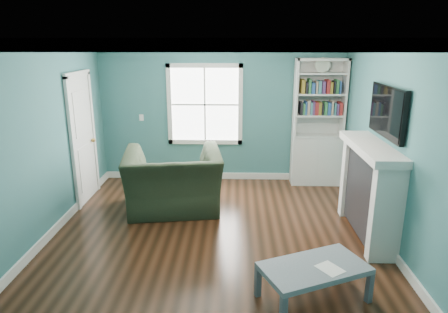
{
  "coord_description": "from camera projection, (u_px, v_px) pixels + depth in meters",
  "views": [
    {
      "loc": [
        0.27,
        -4.87,
        2.58
      ],
      "look_at": [
        0.12,
        0.4,
        1.05
      ],
      "focal_mm": 32.0,
      "sensor_mm": 36.0,
      "label": 1
    }
  ],
  "objects": [
    {
      "name": "floor",
      "position": [
        214.0,
        239.0,
        5.41
      ],
      "size": [
        5.0,
        5.0,
        0.0
      ],
      "primitive_type": "plane",
      "color": "black",
      "rests_on": "ground"
    },
    {
      "name": "room_walls",
      "position": [
        214.0,
        125.0,
        4.97
      ],
      "size": [
        5.0,
        5.0,
        5.0
      ],
      "color": "#367276",
      "rests_on": "ground"
    },
    {
      "name": "trim",
      "position": [
        214.0,
        151.0,
        5.06
      ],
      "size": [
        4.5,
        5.0,
        2.6
      ],
      "color": "white",
      "rests_on": "ground"
    },
    {
      "name": "window",
      "position": [
        205.0,
        105.0,
        7.4
      ],
      "size": [
        1.4,
        0.06,
        1.5
      ],
      "color": "white",
      "rests_on": "room_walls"
    },
    {
      "name": "bookshelf",
      "position": [
        317.0,
        135.0,
        7.31
      ],
      "size": [
        0.9,
        0.35,
        2.31
      ],
      "color": "silver",
      "rests_on": "ground"
    },
    {
      "name": "fireplace",
      "position": [
        369.0,
        192.0,
        5.36
      ],
      "size": [
        0.44,
        1.58,
        1.3
      ],
      "color": "black",
      "rests_on": "ground"
    },
    {
      "name": "tv",
      "position": [
        387.0,
        111.0,
        5.06
      ],
      "size": [
        0.06,
        1.1,
        0.65
      ],
      "primitive_type": "cube",
      "color": "black",
      "rests_on": "fireplace"
    },
    {
      "name": "door",
      "position": [
        83.0,
        137.0,
        6.52
      ],
      "size": [
        0.12,
        0.98,
        2.17
      ],
      "color": "silver",
      "rests_on": "ground"
    },
    {
      "name": "ceiling_fixture",
      "position": [
        289.0,
        44.0,
        4.77
      ],
      "size": [
        0.38,
        0.38,
        0.15
      ],
      "color": "white",
      "rests_on": "room_walls"
    },
    {
      "name": "light_switch",
      "position": [
        141.0,
        118.0,
        7.5
      ],
      "size": [
        0.08,
        0.01,
        0.12
      ],
      "primitive_type": "cube",
      "color": "white",
      "rests_on": "room_walls"
    },
    {
      "name": "recliner",
      "position": [
        173.0,
        171.0,
        6.2
      ],
      "size": [
        1.59,
        1.16,
        1.28
      ],
      "primitive_type": "imported",
      "rotation": [
        0.0,
        0.0,
        -2.99
      ],
      "color": "black",
      "rests_on": "ground"
    },
    {
      "name": "coffee_table",
      "position": [
        314.0,
        270.0,
        4.07
      ],
      "size": [
        1.21,
        0.96,
        0.39
      ],
      "rotation": [
        0.0,
        0.0,
        0.42
      ],
      "color": "#494F58",
      "rests_on": "ground"
    },
    {
      "name": "paper_sheet",
      "position": [
        330.0,
        269.0,
        4.0
      ],
      "size": [
        0.31,
        0.32,
        0.0
      ],
      "primitive_type": "cube",
      "rotation": [
        0.0,
        0.0,
        0.6
      ],
      "color": "white",
      "rests_on": "coffee_table"
    }
  ]
}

